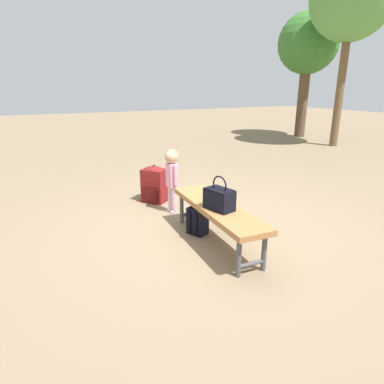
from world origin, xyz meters
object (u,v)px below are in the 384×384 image
(child_standing, at_px, (172,171))
(backpack_small, at_px, (198,219))
(handbag, at_px, (219,198))
(tree_mid, at_px, (308,45))
(park_bench, at_px, (217,210))
(backpack_large, at_px, (154,183))

(child_standing, distance_m, backpack_small, 0.90)
(handbag, relative_size, tree_mid, 0.09)
(park_bench, distance_m, tree_mid, 9.43)
(park_bench, bearing_deg, handbag, 157.70)
(park_bench, distance_m, child_standing, 1.13)
(backpack_small, xyz_separation_m, tree_mid, (5.49, -7.03, 2.78))
(park_bench, relative_size, backpack_small, 4.33)
(handbag, bearing_deg, backpack_small, 3.53)
(child_standing, xyz_separation_m, backpack_large, (0.54, 0.06, -0.30))
(handbag, bearing_deg, park_bench, -22.30)
(tree_mid, bearing_deg, child_standing, 123.84)
(handbag, distance_m, tree_mid, 9.48)
(handbag, height_order, child_standing, child_standing)
(child_standing, bearing_deg, tree_mid, -56.16)
(park_bench, bearing_deg, child_standing, 2.25)
(tree_mid, bearing_deg, park_bench, 129.86)
(park_bench, height_order, backpack_large, backpack_large)
(backpack_large, bearing_deg, child_standing, -173.99)
(handbag, xyz_separation_m, backpack_large, (1.76, 0.06, -0.29))
(child_standing, xyz_separation_m, backpack_small, (-0.80, 0.03, -0.41))
(child_standing, bearing_deg, handbag, 179.98)
(tree_mid, bearing_deg, handbag, 130.20)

